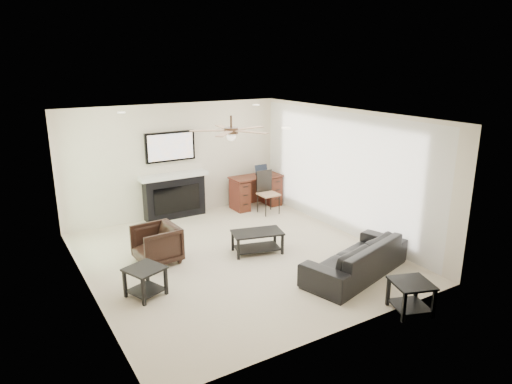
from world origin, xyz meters
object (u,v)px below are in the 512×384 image
Objects in this scene: sofa at (356,258)px; fireplace_unit at (174,176)px; desk at (256,191)px; armchair at (157,244)px; coffee_table at (257,242)px.

fireplace_unit is at bearing -86.64° from sofa.
armchair is at bearing -150.07° from desk.
coffee_table is 0.47× the size of fireplace_unit.
armchair is at bearing -55.12° from sofa.
coffee_table is 0.74× the size of desk.
armchair is 2.45m from fireplace_unit.
armchair is 0.59× the size of desk.
coffee_table is (1.70, -0.55, -0.13)m from armchair.
fireplace_unit reaches higher than desk.
sofa is at bearing -97.02° from desk.
sofa is 3.96m from desk.
sofa is 1.84m from coffee_table.
sofa is at bearing -45.97° from coffee_table.
coffee_table is 2.71m from desk.
coffee_table is at bearing -78.28° from fireplace_unit.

